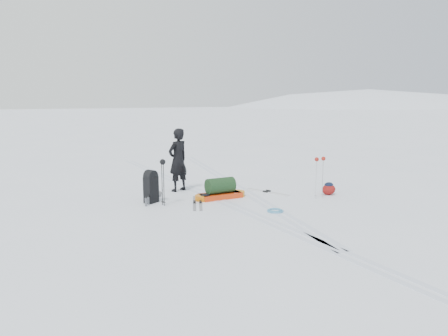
{
  "coord_description": "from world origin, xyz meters",
  "views": [
    {
      "loc": [
        -5.16,
        -11.28,
        3.01
      ],
      "look_at": [
        0.14,
        0.02,
        0.95
      ],
      "focal_mm": 35.0,
      "sensor_mm": 36.0,
      "label": 1
    }
  ],
  "objects_px": {
    "pulk_sled": "(220,190)",
    "expedition_rucksack": "(152,187)",
    "skier": "(178,160)",
    "ski_poles_black": "(163,168)"
  },
  "relations": [
    {
      "from": "pulk_sled",
      "to": "expedition_rucksack",
      "type": "height_order",
      "value": "expedition_rucksack"
    },
    {
      "from": "skier",
      "to": "pulk_sled",
      "type": "xyz_separation_m",
      "value": [
        0.79,
        -1.51,
        -0.77
      ]
    },
    {
      "from": "skier",
      "to": "expedition_rucksack",
      "type": "bearing_deg",
      "value": 19.24
    },
    {
      "from": "expedition_rucksack",
      "to": "ski_poles_black",
      "type": "relative_size",
      "value": 0.76
    },
    {
      "from": "expedition_rucksack",
      "to": "ski_poles_black",
      "type": "height_order",
      "value": "ski_poles_black"
    },
    {
      "from": "pulk_sled",
      "to": "expedition_rucksack",
      "type": "bearing_deg",
      "value": 165.05
    },
    {
      "from": "pulk_sled",
      "to": "expedition_rucksack",
      "type": "xyz_separation_m",
      "value": [
        -1.98,
        0.41,
        0.2
      ]
    },
    {
      "from": "pulk_sled",
      "to": "expedition_rucksack",
      "type": "relative_size",
      "value": 1.65
    },
    {
      "from": "skier",
      "to": "ski_poles_black",
      "type": "xyz_separation_m",
      "value": [
        -1.01,
        -1.63,
        0.06
      ]
    },
    {
      "from": "skier",
      "to": "ski_poles_black",
      "type": "bearing_deg",
      "value": 34.7
    }
  ]
}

